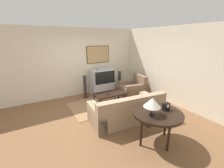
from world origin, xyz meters
TOP-DOWN VIEW (x-y plane):
  - ground_plane at (0.00, 0.00)m, footprint 12.00×12.00m
  - wall_back at (0.01, 2.13)m, footprint 12.00×0.10m
  - wall_right at (2.63, 0.00)m, footprint 0.06×12.00m
  - area_rug at (0.54, 0.64)m, footprint 2.60×1.50m
  - tv at (0.91, 1.72)m, footprint 0.99×0.53m
  - couch at (0.50, -0.64)m, footprint 2.14×1.14m
  - armchair at (1.82, 0.78)m, footprint 1.03×0.98m
  - coffee_table at (0.63, 0.55)m, footprint 1.13×0.59m
  - console_table at (0.50, -1.75)m, footprint 1.09×1.09m
  - table_lamp at (0.30, -1.76)m, footprint 0.35×0.35m
  - mantel_clock at (0.74, -1.76)m, footprint 0.16×0.10m
  - remote at (0.47, 0.47)m, footprint 0.08×0.17m
  - speaker_tower_left at (0.10, 1.65)m, footprint 0.22×0.22m
  - speaker_tower_right at (1.73, 1.65)m, footprint 0.22×0.22m

SIDE VIEW (x-z plane):
  - ground_plane at x=0.00m, z-range 0.00..0.00m
  - area_rug at x=0.54m, z-range 0.00..0.01m
  - couch at x=0.50m, z-range -0.12..0.70m
  - armchair at x=1.82m, z-range -0.14..0.73m
  - coffee_table at x=0.63m, z-range 0.17..0.60m
  - speaker_tower_left at x=0.10m, z-range -0.03..0.87m
  - speaker_tower_right at x=1.73m, z-range -0.03..0.87m
  - remote at x=0.47m, z-range 0.43..0.45m
  - tv at x=0.91m, z-range -0.03..1.10m
  - console_table at x=0.50m, z-range 0.31..1.06m
  - mantel_clock at x=0.74m, z-range 0.75..0.92m
  - table_lamp at x=0.30m, z-range 0.84..1.22m
  - wall_right at x=2.63m, z-range 0.00..2.70m
  - wall_back at x=0.01m, z-range 0.00..2.70m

